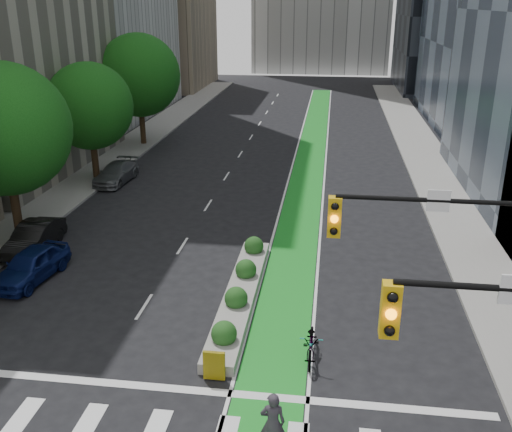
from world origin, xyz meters
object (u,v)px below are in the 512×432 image
(parked_car_left_near, at_px, (31,265))
(parked_car_left_far, at_px, (116,173))
(median_planter, at_px, (240,292))
(parked_car_left_mid, at_px, (34,238))
(bicycle, at_px, (312,344))
(cyclist, at_px, (273,423))

(parked_car_left_near, bearing_deg, parked_car_left_far, 103.41)
(median_planter, bearing_deg, parked_car_left_far, 126.17)
(parked_car_left_mid, bearing_deg, parked_car_left_near, -66.17)
(parked_car_left_near, bearing_deg, median_planter, 3.92)
(median_planter, height_order, bicycle, bicycle)
(median_planter, relative_size, parked_car_left_near, 2.49)
(median_planter, distance_m, parked_car_left_far, 18.07)
(cyclist, relative_size, parked_car_left_far, 0.41)
(bicycle, height_order, parked_car_left_mid, parked_car_left_mid)
(cyclist, height_order, parked_car_left_far, cyclist)
(bicycle, xyz_separation_m, parked_car_left_far, (-13.66, 18.20, 0.07))
(median_planter, xyz_separation_m, cyclist, (2.15, -8.00, 0.55))
(bicycle, distance_m, cyclist, 4.47)
(bicycle, bearing_deg, parked_car_left_mid, 152.57)
(parked_car_left_near, distance_m, parked_car_left_mid, 3.16)
(parked_car_left_mid, bearing_deg, cyclist, -43.49)
(parked_car_left_far, bearing_deg, cyclist, -56.81)
(bicycle, height_order, parked_car_left_far, parked_car_left_far)
(median_planter, height_order, parked_car_left_far, parked_car_left_far)
(bicycle, relative_size, parked_car_left_mid, 0.52)
(median_planter, relative_size, parked_car_left_far, 2.31)
(median_planter, relative_size, bicycle, 4.73)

